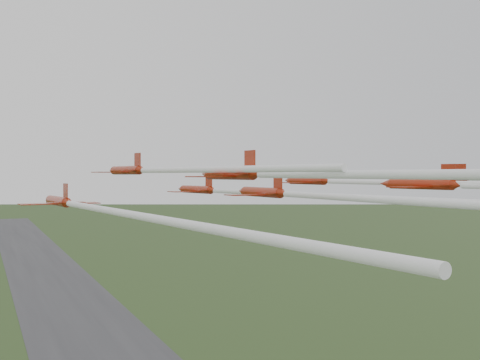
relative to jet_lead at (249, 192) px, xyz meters
name	(u,v)px	position (x,y,z in m)	size (l,w,h in m)	color
runway	(58,289)	(-2.48, 196.75, -47.54)	(38.00, 900.00, 0.04)	#333336
jet_lead	(249,192)	(0.00, 0.00, 0.00)	(13.00, 62.37, 2.90)	#9E240C
jet_row2_left	(159,170)	(-14.48, -6.82, 2.92)	(11.22, 47.39, 2.71)	#9E240C
jet_row2_right	(350,182)	(11.84, -6.55, 1.45)	(9.37, 48.58, 2.77)	#9E240C
jet_row3_left	(98,208)	(-24.70, -24.78, -0.35)	(9.17, 55.77, 2.35)	#9E240C
jet_row3_mid	(304,195)	(-2.00, -18.63, 0.25)	(9.60, 47.85, 2.87)	#9E240C
jet_row4_left	(335,174)	(-9.41, -36.41, 2.43)	(11.00, 63.41, 2.74)	#9E240C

